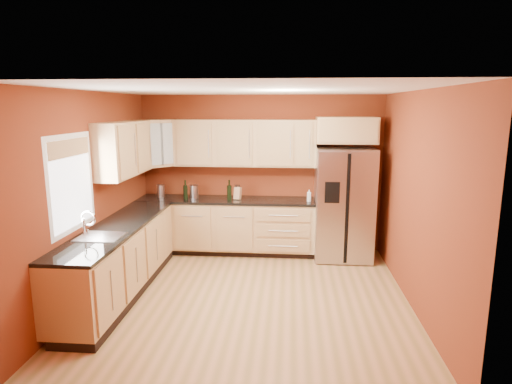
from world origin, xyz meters
TOP-DOWN VIEW (x-y plane):
  - floor at (0.00, 0.00)m, footprint 4.00×4.00m
  - ceiling at (0.00, 0.00)m, footprint 4.00×4.00m
  - wall_back at (0.00, 2.00)m, footprint 4.00×0.04m
  - wall_front at (0.00, -2.00)m, footprint 4.00×0.04m
  - wall_left at (-2.00, 0.00)m, footprint 0.04×4.00m
  - wall_right at (2.00, 0.00)m, footprint 0.04×4.00m
  - base_cabinets_back at (-0.55, 1.70)m, footprint 2.90×0.60m
  - base_cabinets_left at (-1.70, 0.00)m, footprint 0.60×2.80m
  - countertop_back at (-0.55, 1.69)m, footprint 2.90×0.62m
  - countertop_left at (-1.69, 0.00)m, footprint 0.62×2.80m
  - upper_cabinets_back at (-0.25, 1.83)m, footprint 2.30×0.33m
  - upper_cabinets_left at (-1.83, 0.72)m, footprint 0.33×1.35m
  - corner_upper_cabinet at (-1.67, 1.67)m, footprint 0.67×0.67m
  - over_fridge_cabinet at (1.35, 1.70)m, footprint 0.92×0.60m
  - refrigerator at (1.35, 1.62)m, footprint 0.90×0.75m
  - window at (-1.98, -0.50)m, footprint 0.03×0.90m
  - sink_faucet at (-1.69, -0.50)m, footprint 0.50×0.42m
  - canister_left at (-1.08, 1.70)m, footprint 0.14×0.14m
  - canister_right at (-1.66, 1.75)m, footprint 0.16×0.16m
  - wine_bottle_a at (-0.48, 1.61)m, footprint 0.08×0.08m
  - wine_bottle_b at (-1.20, 1.62)m, footprint 0.07×0.07m
  - knife_block at (-0.35, 1.68)m, footprint 0.12×0.12m
  - soap_dispenser at (0.80, 1.61)m, footprint 0.08×0.08m

SIDE VIEW (x-z plane):
  - floor at x=0.00m, z-range 0.00..0.00m
  - base_cabinets_back at x=-0.55m, z-range 0.00..0.88m
  - base_cabinets_left at x=-1.70m, z-range 0.00..0.88m
  - refrigerator at x=1.35m, z-range 0.00..1.78m
  - countertop_back at x=-0.55m, z-range 0.88..0.92m
  - countertop_left at x=-1.69m, z-range 0.88..0.92m
  - soap_dispenser at x=0.80m, z-range 0.92..1.11m
  - knife_block at x=-0.35m, z-range 0.92..1.12m
  - canister_right at x=-1.66m, z-range 0.92..1.13m
  - canister_left at x=-1.08m, z-range 0.92..1.14m
  - sink_faucet at x=-1.69m, z-range 0.92..1.22m
  - wine_bottle_b at x=-1.20m, z-range 0.92..1.24m
  - wine_bottle_a at x=-0.48m, z-range 0.92..1.25m
  - wall_back at x=0.00m, z-range 0.00..2.60m
  - wall_front at x=0.00m, z-range 0.00..2.60m
  - wall_left at x=-2.00m, z-range 0.00..2.60m
  - wall_right at x=2.00m, z-range 0.00..2.60m
  - window at x=-1.98m, z-range 1.05..2.05m
  - upper_cabinets_back at x=-0.25m, z-range 1.45..2.20m
  - upper_cabinets_left at x=-1.83m, z-range 1.45..2.20m
  - corner_upper_cabinet at x=-1.67m, z-range 1.45..2.20m
  - over_fridge_cabinet at x=1.35m, z-range 1.85..2.25m
  - ceiling at x=0.00m, z-range 2.60..2.60m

